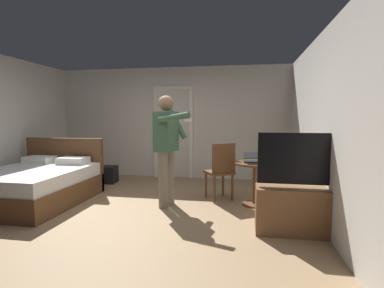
# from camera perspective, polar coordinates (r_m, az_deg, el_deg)

# --- Properties ---
(ground_plane) EXTENTS (5.96, 5.96, 0.00)m
(ground_plane) POSITION_cam_1_polar(r_m,az_deg,el_deg) (4.67, -12.15, -12.67)
(ground_plane) COLOR #997A56
(wall_back) EXTENTS (5.65, 0.12, 2.57)m
(wall_back) POSITION_cam_1_polar(r_m,az_deg,el_deg) (7.01, -3.96, 4.09)
(wall_back) COLOR beige
(wall_back) RESTS_ON ground_plane
(wall_right) EXTENTS (0.12, 5.50, 2.57)m
(wall_right) POSITION_cam_1_polar(r_m,az_deg,el_deg) (4.24, 24.61, 2.80)
(wall_right) COLOR beige
(wall_right) RESTS_ON ground_plane
(doorway_frame) EXTENTS (0.93, 0.08, 2.13)m
(doorway_frame) POSITION_cam_1_polar(r_m,az_deg,el_deg) (6.92, -3.62, 3.56)
(doorway_frame) COLOR white
(doorway_frame) RESTS_ON ground_plane
(bed) EXTENTS (1.58, 1.91, 1.02)m
(bed) POSITION_cam_1_polar(r_m,az_deg,el_deg) (5.64, -27.99, -6.87)
(bed) COLOR brown
(bed) RESTS_ON ground_plane
(tv_flatscreen) EXTENTS (1.09, 0.40, 1.24)m
(tv_flatscreen) POSITION_cam_1_polar(r_m,az_deg,el_deg) (3.91, 20.38, -10.81)
(tv_flatscreen) COLOR brown
(tv_flatscreen) RESTS_ON ground_plane
(side_table) EXTENTS (0.68, 0.68, 0.70)m
(side_table) POSITION_cam_1_polar(r_m,az_deg,el_deg) (4.89, 12.13, -6.09)
(side_table) COLOR brown
(side_table) RESTS_ON ground_plane
(laptop) EXTENTS (0.34, 0.34, 0.17)m
(laptop) POSITION_cam_1_polar(r_m,az_deg,el_deg) (4.80, 11.88, -2.95)
(laptop) COLOR black
(laptop) RESTS_ON side_table
(bottle_on_table) EXTENTS (0.06, 0.06, 0.22)m
(bottle_on_table) POSITION_cam_1_polar(r_m,az_deg,el_deg) (4.77, 13.91, -2.55)
(bottle_on_table) COLOR #35290E
(bottle_on_table) RESTS_ON side_table
(wooden_chair) EXTENTS (0.58, 0.58, 0.99)m
(wooden_chair) POSITION_cam_1_polar(r_m,az_deg,el_deg) (5.08, 5.64, -4.79)
(wooden_chair) COLOR brown
(wooden_chair) RESTS_ON ground_plane
(person_blue_shirt) EXTENTS (0.66, 0.66, 1.76)m
(person_blue_shirt) POSITION_cam_1_polar(r_m,az_deg,el_deg) (4.69, -4.87, 0.21)
(person_blue_shirt) COLOR gray
(person_blue_shirt) RESTS_ON ground_plane
(suitcase_dark) EXTENTS (0.65, 0.40, 0.36)m
(suitcase_dark) POSITION_cam_1_polar(r_m,az_deg,el_deg) (6.74, -16.97, -5.63)
(suitcase_dark) COLOR black
(suitcase_dark) RESTS_ON ground_plane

